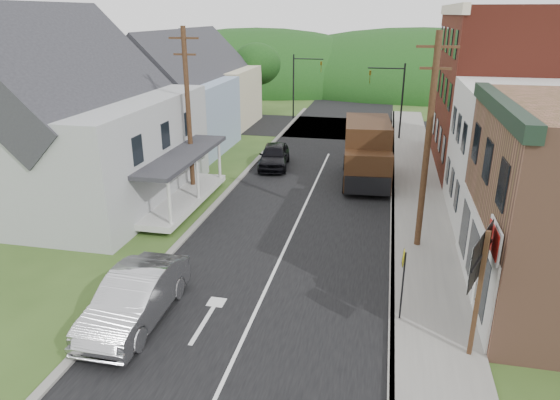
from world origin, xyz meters
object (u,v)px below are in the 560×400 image
Objects in this scene: delivery_van at (367,152)px; route_sign_cluster at (479,276)px; dark_sedan at (274,156)px; silver_sedan at (135,298)px; warning_sign at (403,274)px.

route_sign_cluster is at bearing -80.99° from delivery_van.
route_sign_cluster reaches higher than dark_sedan.
delivery_van is at bearing 125.29° from route_sign_cluster.
silver_sedan is 1.14× the size of dark_sedan.
delivery_van is (6.07, -1.82, 1.05)m from dark_sedan.
delivery_van is at bearing -23.63° from dark_sedan.
delivery_van reaches higher than dark_sedan.
route_sign_cluster is at bearing -27.17° from warning_sign.
delivery_van is at bearing 67.50° from silver_sedan.
delivery_van is 2.60× the size of warning_sign.
delivery_van is 16.49m from route_sign_cluster.
warning_sign is (7.94, -16.41, 1.01)m from dark_sedan.
dark_sedan is 0.68× the size of delivery_van.
route_sign_cluster is (10.45, 0.33, 1.86)m from silver_sedan.
route_sign_cluster reaches higher than delivery_van.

